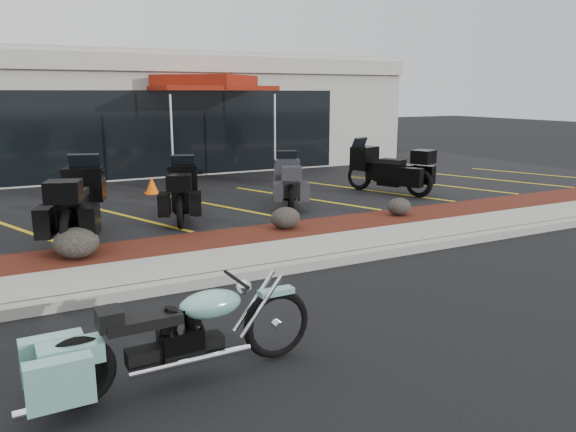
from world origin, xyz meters
TOP-DOWN VIEW (x-y plane):
  - ground at (0.00, 0.00)m, footprint 90.00×90.00m
  - curb at (0.00, 0.90)m, footprint 24.00×0.25m
  - sidewalk at (0.00, 1.60)m, footprint 24.00×1.20m
  - mulch_bed at (0.00, 2.80)m, footprint 24.00×1.20m
  - upper_lot at (0.00, 8.20)m, footprint 26.00×9.60m
  - dealership_building at (0.00, 14.47)m, footprint 18.00×8.16m
  - boulder_left at (-3.50, 2.65)m, footprint 0.71×0.59m
  - boulder_mid at (0.34, 2.89)m, footprint 0.59×0.49m
  - boulder_right at (3.07, 2.85)m, footprint 0.53×0.44m
  - hero_cruiser at (-2.07, -1.61)m, footprint 2.81×0.77m
  - touring_black_front at (-3.03, 4.67)m, footprint 1.68×2.69m
  - touring_black_mid at (-0.92, 5.32)m, footprint 1.52×2.34m
  - touring_grey at (1.76, 5.57)m, footprint 1.58×2.24m
  - touring_black_rear at (4.17, 5.95)m, footprint 1.80×2.61m
  - traffic_cone at (-0.98, 7.95)m, footprint 0.39×0.39m
  - popup_canopy at (1.30, 9.99)m, footprint 4.37×4.37m

SIDE VIEW (x-z plane):
  - ground at x=0.00m, z-range 0.00..0.00m
  - curb at x=0.00m, z-range 0.00..0.15m
  - sidewalk at x=0.00m, z-range 0.00..0.15m
  - upper_lot at x=0.00m, z-range 0.00..0.15m
  - mulch_bed at x=0.00m, z-range 0.00..0.16m
  - boulder_right at x=3.07m, z-range 0.16..0.53m
  - boulder_mid at x=0.34m, z-range 0.16..0.58m
  - traffic_cone at x=-0.98m, z-range 0.15..0.59m
  - boulder_left at x=-3.50m, z-range 0.16..0.66m
  - hero_cruiser at x=-2.07m, z-range 0.00..0.98m
  - touring_grey at x=1.76m, z-range 0.15..1.37m
  - touring_black_mid at x=-0.92m, z-range 0.15..1.42m
  - touring_black_rear at x=4.17m, z-range 0.15..1.57m
  - touring_black_front at x=-3.03m, z-range 0.15..1.61m
  - dealership_building at x=0.00m, z-range 0.01..4.01m
  - popup_canopy at x=1.30m, z-range 1.41..4.50m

